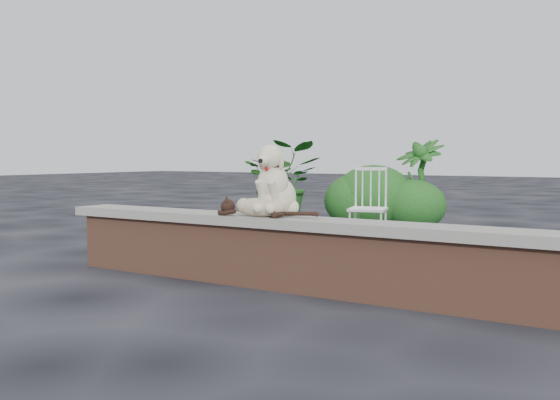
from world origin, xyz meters
The scene contains 9 objects.
ground centered at (0.00, 0.00, 0.00)m, with size 60.00×60.00×0.00m, color black.
brick_wall centered at (0.00, 0.00, 0.25)m, with size 6.00×0.30×0.50m, color brown.
capstone centered at (0.00, 0.00, 0.54)m, with size 6.20×0.40×0.08m, color slate.
dog centered at (-0.95, 0.07, 0.88)m, with size 0.39×0.51×0.59m, color beige, non-canonical shape.
cat centered at (-1.03, -0.08, 0.67)m, with size 1.01×0.24×0.17m, color tan, non-canonical shape.
chair_a centered at (-1.21, 2.45, 0.47)m, with size 0.56×0.56×0.94m, color white, non-canonical shape.
potted_plant_a centered at (-3.36, 4.05, 0.65)m, with size 1.18×1.02×1.31m, color #1D4C15.
potted_plant_b centered at (-1.45, 4.86, 0.66)m, with size 0.74×0.74×1.32m, color #1D4C15.
shrubbery centered at (-2.01, 4.59, 0.40)m, with size 1.85×1.16×0.99m.
Camera 1 is at (1.81, -4.27, 1.07)m, focal length 40.30 mm.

